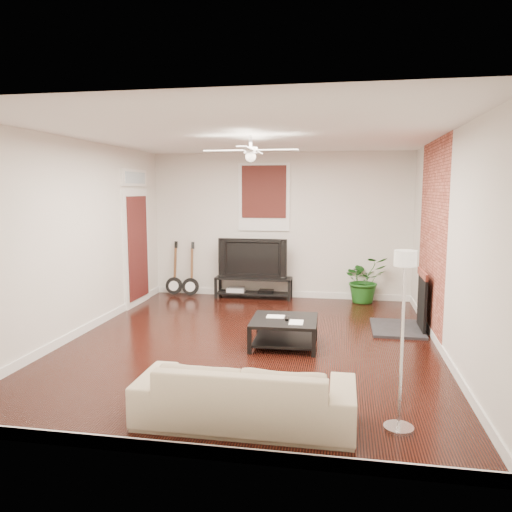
{
  "coord_description": "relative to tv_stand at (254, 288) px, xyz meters",
  "views": [
    {
      "loc": [
        1.22,
        -6.48,
        2.08
      ],
      "look_at": [
        0.0,
        0.4,
        1.15
      ],
      "focal_mm": 34.67,
      "sensor_mm": 36.0,
      "label": 1
    }
  ],
  "objects": [
    {
      "name": "tv_stand",
      "position": [
        0.0,
        0.0,
        0.0
      ],
      "size": [
        1.47,
        0.39,
        0.41
      ],
      "primitive_type": "cube",
      "color": "black",
      "rests_on": "floor"
    },
    {
      "name": "potted_plant",
      "position": [
        2.1,
        0.0,
        0.23
      ],
      "size": [
        0.99,
        0.94,
        0.87
      ],
      "primitive_type": "imported",
      "rotation": [
        0.0,
        0.0,
        0.4
      ],
      "color": "#1B5919",
      "rests_on": "floor"
    },
    {
      "name": "sofa",
      "position": [
        0.86,
        -5.11,
        0.08
      ],
      "size": [
        1.95,
        0.76,
        0.57
      ],
      "primitive_type": "imported",
      "rotation": [
        0.0,
        0.0,
        3.14
      ],
      "color": "tan",
      "rests_on": "floor"
    },
    {
      "name": "room",
      "position": [
        0.47,
        -2.78,
        1.19
      ],
      "size": [
        5.01,
        6.01,
        2.81
      ],
      "color": "black",
      "rests_on": "ground"
    },
    {
      "name": "door_left",
      "position": [
        -1.99,
        -0.88,
        1.04
      ],
      "size": [
        0.08,
        1.0,
        2.5
      ],
      "primitive_type": "cube",
      "color": "white",
      "rests_on": "wall_left"
    },
    {
      "name": "fireplace",
      "position": [
        2.67,
        -1.78,
        0.25
      ],
      "size": [
        0.8,
        1.1,
        0.92
      ],
      "primitive_type": "cube",
      "color": "black",
      "rests_on": "floor"
    },
    {
      "name": "brick_accent",
      "position": [
        2.96,
        -1.78,
        1.19
      ],
      "size": [
        0.02,
        2.2,
        2.8
      ],
      "primitive_type": "cube",
      "color": "brown",
      "rests_on": "floor"
    },
    {
      "name": "floor_lamp",
      "position": [
        2.21,
        -5.01,
        0.59
      ],
      "size": [
        0.26,
        0.26,
        1.59
      ],
      "primitive_type": null,
      "rotation": [
        0.0,
        0.0,
        0.0
      ],
      "color": "white",
      "rests_on": "floor"
    },
    {
      "name": "ceiling_fan",
      "position": [
        0.47,
        -2.78,
        2.39
      ],
      "size": [
        1.24,
        1.24,
        0.32
      ],
      "primitive_type": null,
      "color": "white",
      "rests_on": "ceiling"
    },
    {
      "name": "tv",
      "position": [
        0.0,
        0.02,
        0.59
      ],
      "size": [
        1.32,
        0.17,
        0.76
      ],
      "primitive_type": "imported",
      "color": "black",
      "rests_on": "tv_stand"
    },
    {
      "name": "window_back",
      "position": [
        0.17,
        0.19,
        1.74
      ],
      "size": [
        1.0,
        0.06,
        1.3
      ],
      "primitive_type": "cube",
      "color": "#3B1710",
      "rests_on": "wall_back"
    },
    {
      "name": "coffee_table",
      "position": [
        0.94,
        -2.83,
        -0.02
      ],
      "size": [
        0.9,
        0.9,
        0.37
      ],
      "primitive_type": "cube",
      "rotation": [
        0.0,
        0.0,
        0.03
      ],
      "color": "black",
      "rests_on": "floor"
    },
    {
      "name": "guitar_left",
      "position": [
        -1.6,
        -0.03,
        0.34
      ],
      "size": [
        0.35,
        0.27,
        1.08
      ],
      "primitive_type": null,
      "rotation": [
        0.0,
        0.0,
        0.09
      ],
      "color": "black",
      "rests_on": "floor"
    },
    {
      "name": "guitar_right",
      "position": [
        -1.25,
        -0.06,
        0.34
      ],
      "size": [
        0.37,
        0.3,
        1.08
      ],
      "primitive_type": null,
      "rotation": [
        0.0,
        0.0,
        0.2
      ],
      "color": "black",
      "rests_on": "floor"
    }
  ]
}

